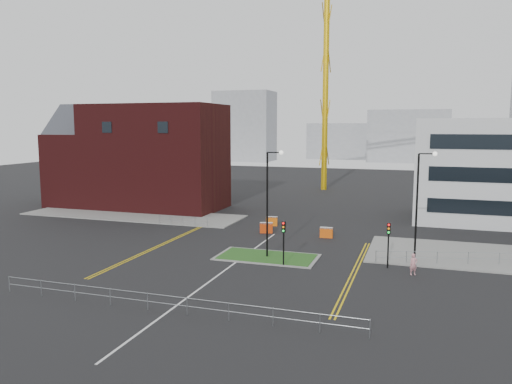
% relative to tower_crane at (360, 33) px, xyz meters
% --- Properties ---
extents(ground, '(200.00, 200.00, 0.00)m').
position_rel_tower_crane_xyz_m(ground, '(-3.42, -56.86, -26.90)').
color(ground, black).
rests_on(ground, ground).
extents(pavement_left, '(28.00, 8.00, 0.12)m').
position_rel_tower_crane_xyz_m(pavement_left, '(-23.42, -34.86, -26.84)').
color(pavement_left, slate).
rests_on(pavement_left, ground).
extents(island_kerb, '(8.60, 4.60, 0.08)m').
position_rel_tower_crane_xyz_m(island_kerb, '(-1.42, -48.86, -26.86)').
color(island_kerb, slate).
rests_on(island_kerb, ground).
extents(grass_island, '(8.00, 4.00, 0.12)m').
position_rel_tower_crane_xyz_m(grass_island, '(-1.42, -48.86, -26.84)').
color(grass_island, '#24521B').
rests_on(grass_island, ground).
extents(brick_building, '(24.20, 10.07, 14.24)m').
position_rel_tower_crane_xyz_m(brick_building, '(-26.39, -28.86, -20.05)').
color(brick_building, '#421011').
rests_on(brick_building, ground).
extents(tower_crane, '(50.45, 18.16, 39.03)m').
position_rel_tower_crane_xyz_m(tower_crane, '(0.00, 0.00, 0.00)').
color(tower_crane, '#E1AF0D').
rests_on(tower_crane, ground).
extents(streetlamp_island, '(1.46, 0.36, 9.18)m').
position_rel_tower_crane_xyz_m(streetlamp_island, '(-1.20, -48.86, -21.49)').
color(streetlamp_island, black).
rests_on(streetlamp_island, ground).
extents(streetlamp_right_near, '(1.46, 0.36, 9.18)m').
position_rel_tower_crane_xyz_m(streetlamp_right_near, '(10.80, -46.86, -21.49)').
color(streetlamp_right_near, black).
rests_on(streetlamp_right_near, ground).
extents(traffic_light_island, '(0.28, 0.33, 3.65)m').
position_rel_tower_crane_xyz_m(traffic_light_island, '(0.58, -50.88, -24.33)').
color(traffic_light_island, black).
rests_on(traffic_light_island, ground).
extents(traffic_light_right, '(0.28, 0.33, 3.65)m').
position_rel_tower_crane_xyz_m(traffic_light_right, '(8.58, -48.88, -24.33)').
color(traffic_light_right, black).
rests_on(traffic_light_right, ground).
extents(railing_front, '(24.05, 0.05, 1.10)m').
position_rel_tower_crane_xyz_m(railing_front, '(-3.42, -62.86, -26.12)').
color(railing_front, gray).
rests_on(railing_front, ground).
extents(railing_left, '(6.05, 0.05, 1.10)m').
position_rel_tower_crane_xyz_m(railing_left, '(-14.42, -38.86, -26.15)').
color(railing_left, gray).
rests_on(railing_left, ground).
extents(railing_right, '(19.05, 5.05, 1.10)m').
position_rel_tower_crane_xyz_m(railing_right, '(17.08, -45.36, -26.12)').
color(railing_right, gray).
rests_on(railing_right, ground).
extents(centre_line, '(0.15, 30.00, 0.01)m').
position_rel_tower_crane_xyz_m(centre_line, '(-3.42, -54.86, -26.89)').
color(centre_line, silver).
rests_on(centre_line, ground).
extents(yellow_left_a, '(0.12, 24.00, 0.01)m').
position_rel_tower_crane_xyz_m(yellow_left_a, '(-12.42, -46.86, -26.89)').
color(yellow_left_a, gold).
rests_on(yellow_left_a, ground).
extents(yellow_left_b, '(0.12, 24.00, 0.01)m').
position_rel_tower_crane_xyz_m(yellow_left_b, '(-12.12, -46.86, -26.89)').
color(yellow_left_b, gold).
rests_on(yellow_left_b, ground).
extents(yellow_right_a, '(0.12, 20.00, 0.01)m').
position_rel_tower_crane_xyz_m(yellow_right_a, '(6.08, -50.86, -26.89)').
color(yellow_right_a, gold).
rests_on(yellow_right_a, ground).
extents(yellow_right_b, '(0.12, 20.00, 0.01)m').
position_rel_tower_crane_xyz_m(yellow_right_b, '(6.38, -50.86, -26.89)').
color(yellow_right_b, gold).
rests_on(yellow_right_b, ground).
extents(skyline_a, '(18.00, 12.00, 22.00)m').
position_rel_tower_crane_xyz_m(skyline_a, '(-43.42, 63.14, -15.90)').
color(skyline_a, gray).
rests_on(skyline_a, ground).
extents(skyline_b, '(24.00, 12.00, 16.00)m').
position_rel_tower_crane_xyz_m(skyline_b, '(6.58, 73.14, -18.90)').
color(skyline_b, gray).
rests_on(skyline_b, ground).
extents(skyline_d, '(30.00, 12.00, 12.00)m').
position_rel_tower_crane_xyz_m(skyline_d, '(-11.42, 83.14, -20.90)').
color(skyline_d, gray).
rests_on(skyline_d, ground).
extents(pedestrian, '(0.71, 0.62, 1.64)m').
position_rel_tower_crane_xyz_m(pedestrian, '(10.55, -50.15, -26.08)').
color(pedestrian, '#CF868E').
rests_on(pedestrian, ground).
extents(barrier_left, '(1.31, 0.67, 1.06)m').
position_rel_tower_crane_xyz_m(barrier_left, '(-4.94, -35.66, -26.33)').
color(barrier_left, orange).
rests_on(barrier_left, ground).
extents(barrier_mid, '(1.40, 0.78, 1.12)m').
position_rel_tower_crane_xyz_m(barrier_mid, '(-4.40, -39.48, -26.29)').
color(barrier_mid, '#C6380B').
rests_on(barrier_mid, ground).
extents(barrier_right, '(1.28, 0.47, 1.07)m').
position_rel_tower_crane_xyz_m(barrier_right, '(2.01, -39.70, -26.32)').
color(barrier_right, '#E0540C').
rests_on(barrier_right, ground).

